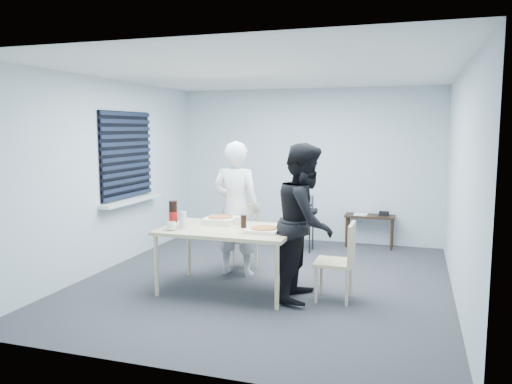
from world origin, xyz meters
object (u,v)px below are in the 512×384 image
(chair_right, at_px, (342,256))
(person_black, at_px, (305,222))
(side_table, at_px, (370,220))
(dining_table, at_px, (228,233))
(chair_far, at_px, (243,232))
(mug_a, at_px, (172,226))
(stool, at_px, (303,228))
(backpack, at_px, (303,209))
(person_white, at_px, (236,209))
(soda_bottle, at_px, (173,215))
(mug_b, at_px, (239,221))

(chair_right, relative_size, person_black, 0.50)
(person_black, relative_size, side_table, 2.23)
(dining_table, distance_m, chair_right, 1.35)
(chair_far, relative_size, person_black, 0.50)
(chair_far, distance_m, mug_a, 1.38)
(stool, distance_m, backpack, 0.31)
(side_table, xyz_separation_m, mug_a, (-1.98, -3.09, 0.36))
(chair_right, bearing_deg, stool, 113.07)
(person_white, relative_size, person_black, 1.00)
(soda_bottle, bearing_deg, stool, 65.81)
(side_table, distance_m, backpack, 1.17)
(backpack, relative_size, mug_b, 4.11)
(dining_table, relative_size, side_table, 1.97)
(backpack, height_order, soda_bottle, soda_bottle)
(chair_far, relative_size, mug_a, 7.24)
(soda_bottle, bearing_deg, mug_b, 31.39)
(chair_far, xyz_separation_m, person_white, (0.01, -0.31, 0.37))
(side_table, height_order, stool, side_table)
(person_white, distance_m, mug_b, 0.46)
(backpack, bearing_deg, mug_b, -78.68)
(stool, height_order, backpack, backpack)
(side_table, distance_m, mug_a, 3.69)
(person_black, bearing_deg, soda_bottle, 96.87)
(person_white, relative_size, side_table, 2.23)
(mug_b, relative_size, soda_bottle, 0.31)
(dining_table, xyz_separation_m, person_black, (0.92, 0.03, 0.18))
(mug_a, height_order, soda_bottle, soda_bottle)
(dining_table, height_order, mug_a, mug_a)
(dining_table, xyz_separation_m, stool, (0.43, 2.20, -0.34))
(chair_far, xyz_separation_m, chair_right, (1.49, -0.91, 0.00))
(person_black, distance_m, mug_a, 1.54)
(stool, bearing_deg, person_black, -77.11)
(chair_far, bearing_deg, person_white, -88.05)
(person_black, height_order, mug_b, person_black)
(backpack, xyz_separation_m, mug_b, (-0.38, -1.93, 0.13))
(person_white, height_order, backpack, person_white)
(chair_right, xyz_separation_m, person_black, (-0.41, -0.03, 0.37))
(stool, bearing_deg, mug_a, -111.79)
(chair_right, bearing_deg, person_black, -175.42)
(chair_right, distance_m, soda_bottle, 2.02)
(stool, relative_size, mug_a, 3.86)
(side_table, distance_m, mug_b, 2.89)
(chair_right, relative_size, backpack, 2.17)
(person_white, height_order, stool, person_white)
(chair_right, bearing_deg, mug_a, -168.97)
(chair_far, relative_size, side_table, 1.12)
(chair_right, xyz_separation_m, soda_bottle, (-1.97, -0.22, 0.40))
(backpack, distance_m, mug_b, 1.97)
(mug_a, distance_m, soda_bottle, 0.19)
(dining_table, height_order, person_white, person_white)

